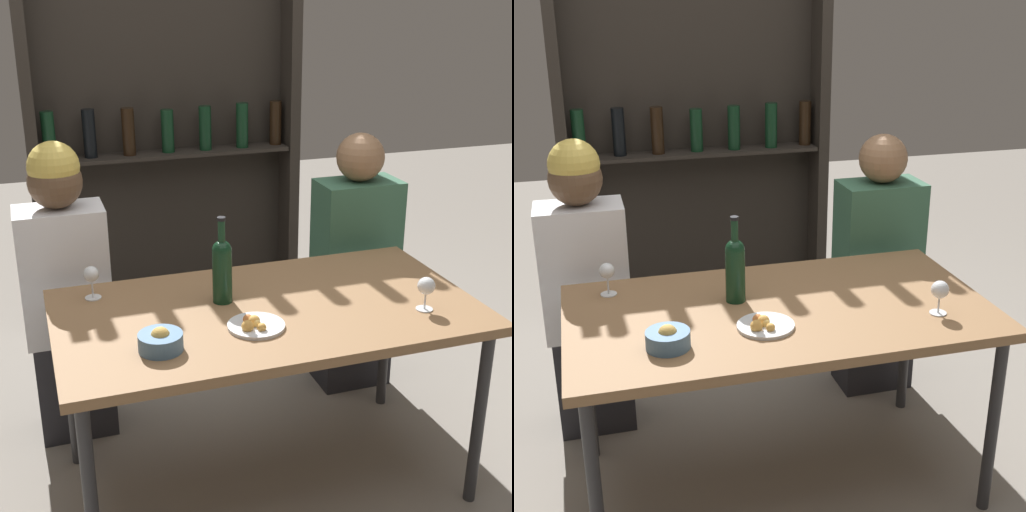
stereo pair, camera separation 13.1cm
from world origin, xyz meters
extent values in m
plane|color=gray|center=(0.00, 0.00, 0.00)|extent=(10.00, 10.00, 0.00)
cube|color=olive|center=(0.00, 0.00, 0.72)|extent=(1.49, 0.82, 0.04)
cylinder|color=#2D2D30|center=(-0.69, -0.35, 0.35)|extent=(0.04, 0.04, 0.71)
cylinder|color=#2D2D30|center=(0.69, -0.35, 0.35)|extent=(0.04, 0.04, 0.71)
cylinder|color=#2D2D30|center=(-0.69, 0.35, 0.35)|extent=(0.04, 0.04, 0.71)
cylinder|color=#2D2D30|center=(0.69, 0.35, 0.35)|extent=(0.04, 0.04, 0.71)
cube|color=#28231E|center=(0.00, 1.72, 1.14)|extent=(1.42, 0.02, 2.28)
cube|color=#28231E|center=(-0.71, 1.61, 1.14)|extent=(0.06, 0.18, 2.28)
cube|color=#28231E|center=(0.71, 1.61, 1.14)|extent=(0.06, 0.18, 2.28)
cube|color=#28231E|center=(0.00, 1.61, 0.95)|extent=(1.34, 0.18, 0.02)
cylinder|color=black|center=(-0.62, 1.61, 1.09)|extent=(0.07, 0.07, 0.25)
cylinder|color=black|center=(-0.41, 1.62, 1.09)|extent=(0.07, 0.07, 0.25)
cylinder|color=black|center=(-0.21, 1.61, 1.09)|extent=(0.07, 0.07, 0.25)
cylinder|color=black|center=(0.00, 1.62, 1.08)|extent=(0.07, 0.07, 0.23)
cylinder|color=black|center=(0.21, 1.61, 1.08)|extent=(0.07, 0.07, 0.24)
cylinder|color=black|center=(0.42, 1.61, 1.08)|extent=(0.07, 0.07, 0.25)
cylinder|color=black|center=(0.62, 1.62, 1.08)|extent=(0.07, 0.07, 0.25)
cylinder|color=black|center=(-0.14, 0.10, 0.84)|extent=(0.07, 0.07, 0.20)
sphere|color=black|center=(-0.14, 0.10, 0.94)|extent=(0.07, 0.07, 0.07)
cylinder|color=black|center=(-0.14, 0.10, 1.00)|extent=(0.03, 0.03, 0.11)
cylinder|color=black|center=(-0.14, 0.10, 1.06)|extent=(0.03, 0.03, 0.01)
cylinder|color=silver|center=(-0.58, 0.28, 0.74)|extent=(0.06, 0.06, 0.00)
cylinder|color=silver|center=(-0.58, 0.28, 0.78)|extent=(0.01, 0.01, 0.08)
sphere|color=silver|center=(-0.58, 0.28, 0.84)|extent=(0.06, 0.06, 0.06)
cylinder|color=silver|center=(0.52, -0.20, 0.74)|extent=(0.06, 0.06, 0.00)
cylinder|color=silver|center=(0.52, -0.20, 0.78)|extent=(0.01, 0.01, 0.07)
sphere|color=silver|center=(0.52, -0.20, 0.83)|extent=(0.06, 0.06, 0.06)
cylinder|color=silver|center=(-0.09, -0.14, 0.75)|extent=(0.19, 0.19, 0.01)
sphere|color=gold|center=(-0.08, -0.19, 0.76)|extent=(0.03, 0.03, 0.03)
sphere|color=#C67038|center=(-0.11, -0.12, 0.77)|extent=(0.04, 0.04, 0.04)
sphere|color=gold|center=(-0.13, -0.17, 0.77)|extent=(0.04, 0.04, 0.04)
sphere|color=gold|center=(-0.10, -0.14, 0.77)|extent=(0.04, 0.04, 0.04)
sphere|color=#E5BC66|center=(-0.09, -0.15, 0.76)|extent=(0.03, 0.03, 0.03)
cylinder|color=#4C7299|center=(-0.42, -0.19, 0.77)|extent=(0.14, 0.14, 0.06)
sphere|color=gold|center=(-0.42, -0.19, 0.79)|extent=(0.06, 0.06, 0.06)
cube|color=#26262B|center=(-0.66, 0.59, 0.23)|extent=(0.31, 0.22, 0.45)
cube|color=white|center=(-0.66, 0.59, 0.73)|extent=(0.35, 0.22, 0.55)
sphere|color=brown|center=(-0.66, 0.59, 1.11)|extent=(0.21, 0.21, 0.21)
sphere|color=gold|center=(-0.66, 0.59, 1.17)|extent=(0.20, 0.20, 0.20)
cube|color=#26262B|center=(0.64, 0.59, 0.23)|extent=(0.33, 0.22, 0.45)
cube|color=#38664C|center=(0.64, 0.59, 0.73)|extent=(0.37, 0.22, 0.55)
sphere|color=#8C6647|center=(0.64, 0.59, 1.11)|extent=(0.21, 0.21, 0.21)
camera|label=1|loc=(-0.77, -2.16, 1.81)|focal=50.00mm
camera|label=2|loc=(-0.65, -2.20, 1.81)|focal=50.00mm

